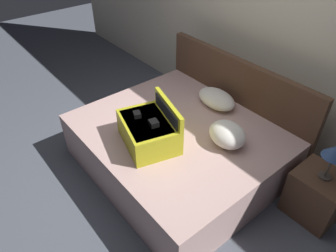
# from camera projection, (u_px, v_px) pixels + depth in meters

# --- Properties ---
(ground_plane) EXTENTS (12.00, 12.00, 0.00)m
(ground_plane) POSITION_uv_depth(u_px,v_px,m) (147.00, 183.00, 3.23)
(ground_plane) COLOR #4C515B
(back_wall) EXTENTS (8.00, 0.10, 2.60)m
(back_wall) POSITION_uv_depth(u_px,v_px,m) (269.00, 23.00, 3.26)
(back_wall) COLOR beige
(back_wall) RESTS_ON ground
(bed) EXTENTS (1.95, 1.65, 0.51)m
(bed) POSITION_uv_depth(u_px,v_px,m) (177.00, 148.00, 3.27)
(bed) COLOR #BC9993
(bed) RESTS_ON ground
(headboard) EXTENTS (1.99, 0.08, 1.00)m
(headboard) POSITION_uv_depth(u_px,v_px,m) (235.00, 100.00, 3.56)
(headboard) COLOR #4C3323
(headboard) RESTS_ON ground
(hard_case_large) EXTENTS (0.67, 0.58, 0.40)m
(hard_case_large) POSITION_uv_depth(u_px,v_px,m) (149.00, 130.00, 2.87)
(hard_case_large) COLOR gold
(hard_case_large) RESTS_ON bed
(pillow_near_headboard) EXTENTS (0.42, 0.36, 0.21)m
(pillow_near_headboard) POSITION_uv_depth(u_px,v_px,m) (227.00, 134.00, 2.88)
(pillow_near_headboard) COLOR white
(pillow_near_headboard) RESTS_ON bed
(pillow_center_head) EXTENTS (0.50, 0.35, 0.16)m
(pillow_center_head) POSITION_uv_depth(u_px,v_px,m) (217.00, 99.00, 3.41)
(pillow_center_head) COLOR white
(pillow_center_head) RESTS_ON bed
(nightstand) EXTENTS (0.44, 0.40, 0.47)m
(nightstand) POSITION_uv_depth(u_px,v_px,m) (316.00, 195.00, 2.80)
(nightstand) COLOR #4C3323
(nightstand) RESTS_ON ground
(table_lamp) EXTENTS (0.19, 0.19, 0.35)m
(table_lamp) POSITION_uv_depth(u_px,v_px,m) (335.00, 153.00, 2.48)
(table_lamp) COLOR #3F3833
(table_lamp) RESTS_ON nightstand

